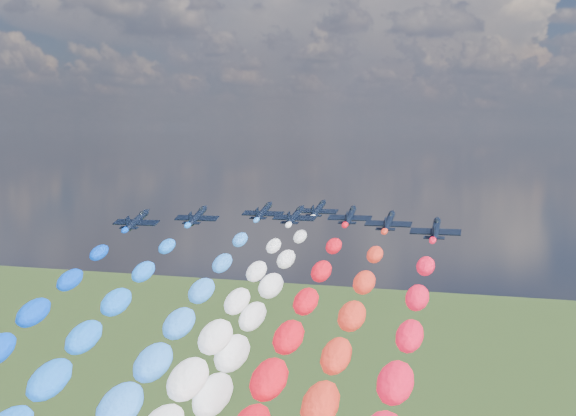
% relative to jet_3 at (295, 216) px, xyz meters
% --- Properties ---
extents(jet_0, '(9.22, 12.24, 5.43)m').
position_rel_jet_3_xyz_m(jet_0, '(-26.58, -15.86, 0.00)').
color(jet_0, black).
extents(jet_1, '(9.36, 12.35, 5.43)m').
position_rel_jet_3_xyz_m(jet_1, '(-18.47, -6.04, 0.00)').
color(jet_1, black).
extents(jet_2, '(8.61, 11.81, 5.43)m').
position_rel_jet_3_xyz_m(jet_2, '(-8.49, 5.46, 0.00)').
color(jet_2, black).
extents(jet_3, '(8.97, 12.07, 5.43)m').
position_rel_jet_3_xyz_m(jet_3, '(0.00, 0.00, 0.00)').
color(jet_3, black).
extents(jet_4, '(8.96, 12.06, 5.43)m').
position_rel_jet_3_xyz_m(jet_4, '(1.35, 13.06, 0.00)').
color(jet_4, black).
extents(jet_5, '(9.17, 12.21, 5.43)m').
position_rel_jet_3_xyz_m(jet_5, '(10.50, 3.03, 0.00)').
color(jet_5, black).
extents(jet_6, '(8.64, 11.83, 5.43)m').
position_rel_jet_3_xyz_m(jet_6, '(19.37, -4.16, 0.00)').
color(jet_6, black).
extents(jet_7, '(8.98, 12.08, 5.43)m').
position_rel_jet_3_xyz_m(jet_7, '(28.90, -12.67, 0.00)').
color(jet_7, black).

